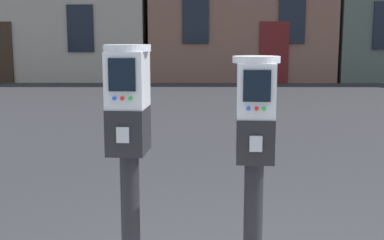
{
  "coord_description": "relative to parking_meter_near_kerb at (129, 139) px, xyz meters",
  "views": [
    {
      "loc": [
        -0.28,
        -2.62,
        1.57
      ],
      "look_at": [
        -0.32,
        -0.24,
        1.18
      ],
      "focal_mm": 47.13,
      "sensor_mm": 36.0,
      "label": 1
    }
  ],
  "objects": [
    {
      "name": "parking_meter_near_kerb",
      "position": [
        0.0,
        0.0,
        0.0
      ],
      "size": [
        0.23,
        0.26,
        1.4
      ],
      "rotation": [
        0.0,
        0.0,
        -1.64
      ],
      "color": "black",
      "rests_on": "sidewalk_slab"
    },
    {
      "name": "parking_meter_twin_adjacent",
      "position": [
        0.58,
        -0.0,
        -0.04
      ],
      "size": [
        0.23,
        0.26,
        1.35
      ],
      "rotation": [
        0.0,
        0.0,
        -1.64
      ],
      "color": "black",
      "rests_on": "sidewalk_slab"
    }
  ]
}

